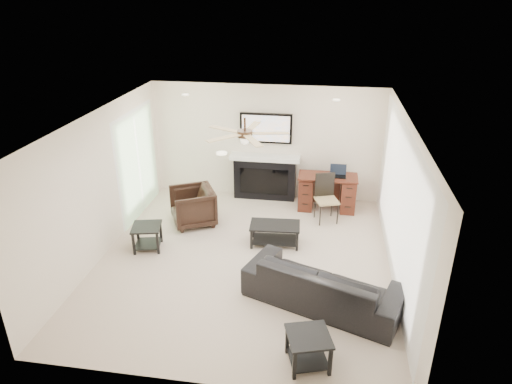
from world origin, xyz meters
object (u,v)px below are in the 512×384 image
(armchair, at_px, (193,206))
(coffee_table, at_px, (275,234))
(sofa, at_px, (323,284))
(fireplace_unit, at_px, (265,158))
(desk, at_px, (327,192))

(armchair, bearing_deg, coffee_table, 44.71)
(sofa, bearing_deg, fireplace_unit, -48.51)
(sofa, distance_m, desk, 3.21)
(sofa, height_order, armchair, armchair)
(fireplace_unit, bearing_deg, coffee_table, -76.88)
(coffee_table, xyz_separation_m, desk, (0.91, 1.61, 0.18))
(coffee_table, xyz_separation_m, fireplace_unit, (-0.46, 1.96, 0.75))
(armchair, height_order, coffee_table, armchair)
(coffee_table, height_order, fireplace_unit, fireplace_unit)
(sofa, height_order, desk, desk)
(coffee_table, relative_size, desk, 0.74)
(coffee_table, height_order, desk, desk)
(armchair, relative_size, coffee_table, 0.91)
(coffee_table, relative_size, fireplace_unit, 0.47)
(fireplace_unit, height_order, desk, fireplace_unit)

